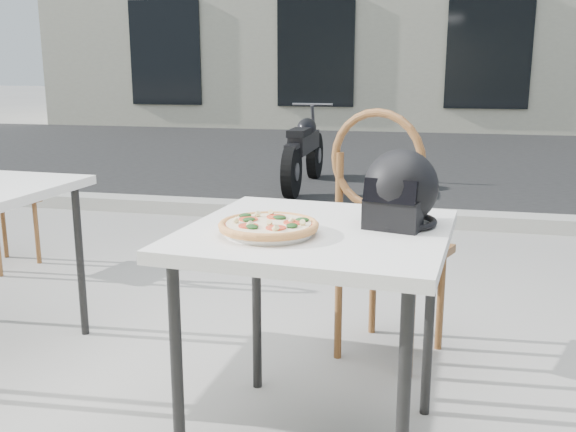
% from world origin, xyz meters
% --- Properties ---
extents(ground, '(80.00, 80.00, 0.00)m').
position_xyz_m(ground, '(0.00, 0.00, 0.00)').
color(ground, '#97958F').
rests_on(ground, ground).
extents(street_asphalt, '(30.00, 8.00, 0.00)m').
position_xyz_m(street_asphalt, '(0.00, 7.00, 0.00)').
color(street_asphalt, black).
rests_on(street_asphalt, ground).
extents(curb, '(30.00, 0.25, 0.12)m').
position_xyz_m(curb, '(0.00, 3.00, 0.06)').
color(curb, '#A9A79E').
rests_on(curb, ground).
extents(cafe_table_main, '(0.89, 0.89, 0.78)m').
position_xyz_m(cafe_table_main, '(0.39, -0.38, 0.71)').
color(cafe_table_main, silver).
rests_on(cafe_table_main, ground).
extents(plate, '(0.37, 0.37, 0.02)m').
position_xyz_m(plate, '(0.26, -0.49, 0.79)').
color(plate, white).
rests_on(plate, cafe_table_main).
extents(pizza, '(0.32, 0.32, 0.04)m').
position_xyz_m(pizza, '(0.26, -0.49, 0.81)').
color(pizza, '#D7924E').
rests_on(pizza, plate).
extents(helmet, '(0.30, 0.30, 0.25)m').
position_xyz_m(helmet, '(0.65, -0.28, 0.89)').
color(helmet, black).
rests_on(helmet, cafe_table_main).
extents(cafe_chair_main, '(0.56, 0.56, 1.13)m').
position_xyz_m(cafe_chair_main, '(0.56, 0.36, 0.63)').
color(cafe_chair_main, brown).
rests_on(cafe_chair_main, ground).
extents(motorcycle, '(0.47, 1.79, 0.89)m').
position_xyz_m(motorcycle, '(-0.63, 4.50, 0.39)').
color(motorcycle, black).
rests_on(motorcycle, street_asphalt).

